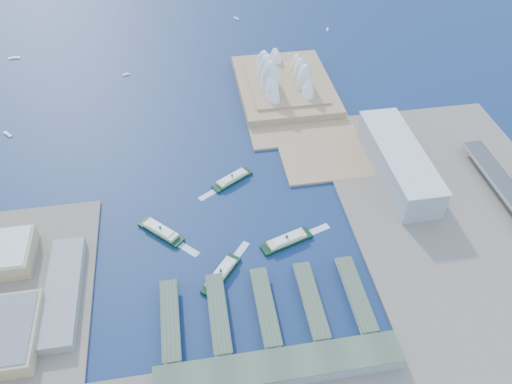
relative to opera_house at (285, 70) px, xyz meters
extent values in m
plane|color=#10294E|center=(-105.00, -280.00, -32.00)|extent=(3000.00, 3000.00, 0.00)
cube|color=#7C6D5F|center=(135.00, -330.00, -30.50)|extent=(240.00, 500.00, 3.00)
cube|color=tan|center=(2.50, -20.00, -30.50)|extent=(135.00, 220.00, 3.00)
cube|color=#98989D|center=(90.00, -200.00, -11.50)|extent=(45.00, 155.00, 35.00)
cube|color=gray|center=(-90.00, -415.00, -23.00)|extent=(200.00, 28.00, 12.00)
camera|label=1|loc=(-139.44, -600.47, 354.82)|focal=35.00mm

